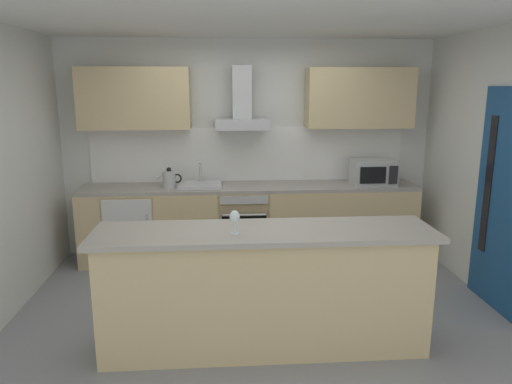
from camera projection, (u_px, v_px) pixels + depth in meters
ground at (259, 312)px, 4.44m from camera, size 5.48×4.49×0.02m
ceiling at (260, 16)px, 3.87m from camera, size 5.48×4.49×0.02m
wall_back at (248, 148)px, 5.91m from camera, size 5.48×0.12×2.60m
backsplash_tile at (248, 154)px, 5.85m from camera, size 3.81×0.02×0.66m
counter_back at (250, 222)px, 5.73m from camera, size 3.95×0.60×0.90m
counter_island at (265, 289)px, 3.72m from camera, size 2.61×0.64×0.98m
upper_cabinets at (249, 98)px, 5.55m from camera, size 3.89×0.32×0.70m
side_door at (504, 201)px, 4.33m from camera, size 0.08×0.85×2.05m
oven at (243, 222)px, 5.69m from camera, size 0.60×0.62×0.80m
refrigerator at (133, 227)px, 5.60m from camera, size 0.58×0.60×0.85m
microwave at (373, 172)px, 5.65m from camera, size 0.50×0.38×0.30m
sink at (200, 184)px, 5.56m from camera, size 0.50×0.40×0.26m
kettle at (169, 179)px, 5.48m from camera, size 0.29×0.15×0.24m
range_hood at (242, 109)px, 5.53m from camera, size 0.62×0.45×0.72m
wine_glass at (235, 218)px, 3.49m from camera, size 0.08×0.08×0.18m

